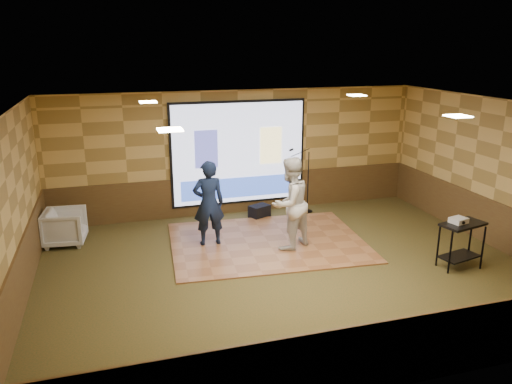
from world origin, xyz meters
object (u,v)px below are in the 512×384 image
object	(u,v)px
dance_floor	(268,242)
player_left	(209,203)
banquet_chair	(65,227)
duffel_bag	(259,211)
player_right	(290,203)
projector_screen	(239,154)
mic_stand	(306,193)
av_table	(462,237)
projector	(459,220)

from	to	relation	value
dance_floor	player_left	size ratio (longest dim) A/B	2.26
player_left	banquet_chair	distance (m)	3.06
duffel_bag	player_right	bearing A→B (deg)	-89.38
projector_screen	player_left	bearing A→B (deg)	-121.30
player_left	duffel_bag	size ratio (longest dim) A/B	3.73
player_right	duffel_bag	world-z (taller)	player_right
mic_stand	banquet_chair	distance (m)	5.60
projector_screen	mic_stand	xyz separation A→B (m)	(1.58, -0.45, -0.98)
mic_stand	banquet_chair	world-z (taller)	mic_stand
projector_screen	dance_floor	xyz separation A→B (m)	(0.06, -2.09, -1.46)
av_table	projector	distance (m)	0.34
player_right	projector	world-z (taller)	player_right
dance_floor	duffel_bag	distance (m)	1.63
player_left	av_table	world-z (taller)	player_left
mic_stand	duffel_bag	bearing A→B (deg)	168.98
duffel_bag	mic_stand	bearing A→B (deg)	2.26
projector	banquet_chair	world-z (taller)	projector
dance_floor	banquet_chair	distance (m)	4.24
dance_floor	duffel_bag	bearing A→B (deg)	79.16
dance_floor	banquet_chair	bearing A→B (deg)	164.26
av_table	projector	xyz separation A→B (m)	(-0.08, 0.04, 0.33)
dance_floor	player_right	world-z (taller)	player_right
dance_floor	duffel_bag	xyz separation A→B (m)	(0.31, 1.60, 0.13)
dance_floor	duffel_bag	size ratio (longest dim) A/B	8.43
dance_floor	mic_stand	world-z (taller)	mic_stand
mic_stand	banquet_chair	xyz separation A→B (m)	(-5.58, -0.50, -0.12)
player_left	mic_stand	xyz separation A→B (m)	(2.71, 1.41, -0.42)
player_right	projector	size ratio (longest dim) A/B	6.50
player_left	banquet_chair	size ratio (longest dim) A/B	2.15
projector_screen	projector	xyz separation A→B (m)	(3.05, -4.22, -0.55)
projector	mic_stand	bearing A→B (deg)	97.07
player_right	projector	bearing A→B (deg)	119.90
banquet_chair	player_left	bearing A→B (deg)	-101.11
dance_floor	av_table	distance (m)	3.80
player_left	projector	bearing A→B (deg)	151.71
dance_floor	player_left	world-z (taller)	player_left
dance_floor	mic_stand	bearing A→B (deg)	47.41
projector_screen	player_left	size ratio (longest dim) A/B	1.87
player_left	av_table	xyz separation A→B (m)	(4.26, -2.40, -0.31)
projector_screen	player_right	distance (m)	2.59
projector_screen	player_left	distance (m)	2.24
player_right	mic_stand	bearing A→B (deg)	-147.34
player_right	banquet_chair	distance (m)	4.70
duffel_bag	dance_floor	bearing A→B (deg)	-100.84
dance_floor	banquet_chair	xyz separation A→B (m)	(-4.06, 1.15, 0.36)
projector_screen	player_right	world-z (taller)	projector_screen
av_table	projector	bearing A→B (deg)	153.81
dance_floor	banquet_chair	world-z (taller)	banquet_chair
banquet_chair	mic_stand	bearing A→B (deg)	-78.44
av_table	mic_stand	distance (m)	4.11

